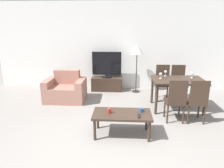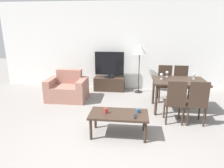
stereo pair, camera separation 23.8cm
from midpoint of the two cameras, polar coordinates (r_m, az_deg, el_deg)
ground_plane at (r=3.36m, az=1.21°, el=-19.68°), size 18.00×18.00×0.00m
wall_back at (r=6.38m, az=4.32°, el=10.62°), size 7.94×0.06×2.70m
armchair at (r=5.61m, az=-11.42°, el=-1.49°), size 1.06×0.74×0.80m
tv_stand at (r=6.33m, az=0.34°, el=0.11°), size 0.94×0.45×0.42m
tv at (r=6.19m, az=0.35°, el=5.53°), size 0.90×0.31×0.80m
coffee_table at (r=3.70m, az=3.79°, el=-9.13°), size 1.07×0.54×0.44m
dining_table at (r=4.98m, az=19.90°, el=-0.04°), size 1.21×0.83×0.75m
dining_chair_near at (r=4.30m, az=19.11°, el=-4.43°), size 0.40×0.40×0.94m
dining_chair_far at (r=5.75m, az=20.22°, el=0.58°), size 0.40×0.40×0.94m
dining_chair_near_right at (r=4.42m, az=24.48°, el=-4.48°), size 0.40×0.40×0.94m
dining_chair_far_left at (r=5.66m, az=16.06°, el=0.72°), size 0.40×0.40×0.94m
floor_lamp at (r=5.98m, az=9.07°, el=9.34°), size 0.40×0.40×1.46m
remote_primary at (r=3.57m, az=8.54°, el=-9.20°), size 0.04×0.15×0.02m
cup_white_near at (r=3.75m, az=9.26°, el=-7.54°), size 0.08×0.08×0.07m
cup_colored_far at (r=3.68m, az=0.07°, el=-7.63°), size 0.07×0.07×0.09m
wine_glass_left at (r=5.17m, az=23.65°, el=2.40°), size 0.07×0.07×0.15m
wine_glass_center at (r=5.17m, az=16.74°, el=3.09°), size 0.07×0.07×0.15m
wine_glass_right at (r=4.90m, az=15.33°, el=2.49°), size 0.07×0.07×0.15m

